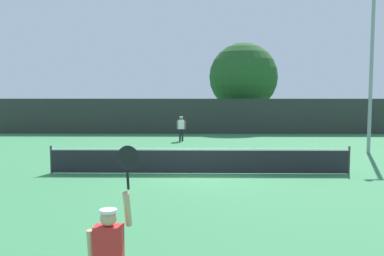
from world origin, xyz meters
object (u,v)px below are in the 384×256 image
(player_receiving, at_px, (181,126))
(large_tree, at_px, (243,77))
(tennis_ball, at_px, (244,167))
(light_pole, at_px, (372,61))
(parked_car_near, at_px, (312,118))
(player_serving, at_px, (110,249))

(player_receiving, bearing_deg, large_tree, -118.54)
(player_receiving, xyz_separation_m, tennis_ball, (2.97, -9.52, -0.92))
(tennis_ball, xyz_separation_m, light_pole, (6.91, 4.46, 4.66))
(light_pole, relative_size, large_tree, 1.14)
(tennis_ball, height_order, light_pole, light_pole)
(player_receiving, xyz_separation_m, parked_car_near, (11.51, 11.90, -0.18))
(light_pole, xyz_separation_m, parked_car_near, (1.64, 16.96, -3.92))
(player_serving, bearing_deg, player_receiving, 89.79)
(player_receiving, distance_m, large_tree, 10.82)
(player_receiving, height_order, parked_car_near, parked_car_near)
(player_serving, height_order, player_receiving, player_serving)
(player_serving, relative_size, tennis_ball, 35.54)
(player_receiving, bearing_deg, parked_car_near, -134.06)
(large_tree, xyz_separation_m, parked_car_near, (6.61, 2.88, -3.61))
(tennis_ball, distance_m, large_tree, 19.14)
(tennis_ball, xyz_separation_m, parked_car_near, (8.54, 21.42, 0.74))
(tennis_ball, height_order, parked_car_near, parked_car_near)
(tennis_ball, height_order, large_tree, large_tree)
(player_serving, xyz_separation_m, player_receiving, (0.08, 21.15, -0.09))
(player_serving, height_order, large_tree, large_tree)
(tennis_ball, relative_size, large_tree, 0.01)
(tennis_ball, bearing_deg, large_tree, 84.05)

